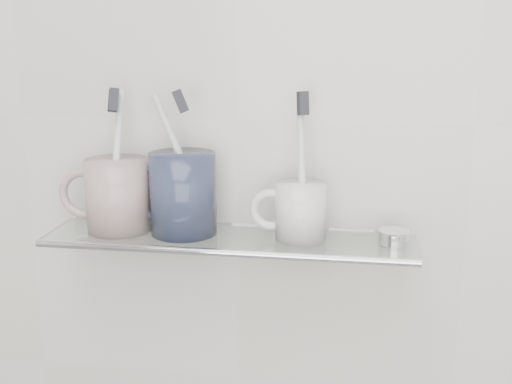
% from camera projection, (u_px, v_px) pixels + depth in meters
% --- Properties ---
extents(wall_back, '(2.50, 0.00, 2.50)m').
position_uv_depth(wall_back, '(237.00, 120.00, 0.89)').
color(wall_back, '#BCB8AE').
rests_on(wall_back, ground).
extents(shelf_glass, '(0.50, 0.12, 0.01)m').
position_uv_depth(shelf_glass, '(229.00, 239.00, 0.87)').
color(shelf_glass, silver).
rests_on(shelf_glass, wall_back).
extents(shelf_rail, '(0.50, 0.01, 0.01)m').
position_uv_depth(shelf_rail, '(221.00, 253.00, 0.82)').
color(shelf_rail, silver).
rests_on(shelf_rail, shelf_glass).
extents(bracket_left, '(0.02, 0.03, 0.02)m').
position_uv_depth(bracket_left, '(96.00, 229.00, 0.95)').
color(bracket_left, silver).
rests_on(bracket_left, wall_back).
extents(bracket_right, '(0.02, 0.03, 0.02)m').
position_uv_depth(bracket_right, '(384.00, 243.00, 0.89)').
color(bracket_right, silver).
rests_on(bracket_right, wall_back).
extents(mug_left, '(0.10, 0.10, 0.10)m').
position_uv_depth(mug_left, '(118.00, 195.00, 0.89)').
color(mug_left, silver).
rests_on(mug_left, shelf_glass).
extents(mug_left_handle, '(0.07, 0.01, 0.07)m').
position_uv_depth(mug_left_handle, '(84.00, 194.00, 0.89)').
color(mug_left_handle, silver).
rests_on(mug_left_handle, mug_left).
extents(toothbrush_left, '(0.02, 0.06, 0.19)m').
position_uv_depth(toothbrush_left, '(116.00, 159.00, 0.87)').
color(toothbrush_left, silver).
rests_on(toothbrush_left, mug_left).
extents(bristles_left, '(0.02, 0.03, 0.04)m').
position_uv_depth(bristles_left, '(113.00, 100.00, 0.85)').
color(bristles_left, '#212228').
rests_on(bristles_left, toothbrush_left).
extents(mug_center, '(0.11, 0.11, 0.11)m').
position_uv_depth(mug_center, '(183.00, 194.00, 0.87)').
color(mug_center, '#1F2941').
rests_on(mug_center, shelf_glass).
extents(mug_center_handle, '(0.08, 0.01, 0.08)m').
position_uv_depth(mug_center_handle, '(147.00, 192.00, 0.88)').
color(mug_center_handle, '#1F2941').
rests_on(mug_center_handle, mug_center).
extents(toothbrush_center, '(0.08, 0.02, 0.18)m').
position_uv_depth(toothbrush_center, '(182.00, 161.00, 0.86)').
color(toothbrush_center, silver).
rests_on(toothbrush_center, mug_center).
extents(bristles_center, '(0.03, 0.02, 0.03)m').
position_uv_depth(bristles_center, '(181.00, 101.00, 0.84)').
color(bristles_center, '#212228').
rests_on(bristles_center, toothbrush_center).
extents(mug_right, '(0.08, 0.08, 0.08)m').
position_uv_depth(mug_right, '(301.00, 211.00, 0.85)').
color(mug_right, silver).
rests_on(mug_right, shelf_glass).
extents(mug_right_handle, '(0.06, 0.01, 0.06)m').
position_uv_depth(mug_right_handle, '(271.00, 210.00, 0.86)').
color(mug_right_handle, silver).
rests_on(mug_right_handle, mug_right).
extents(toothbrush_right, '(0.02, 0.04, 0.19)m').
position_uv_depth(toothbrush_right, '(302.00, 165.00, 0.84)').
color(toothbrush_right, silver).
rests_on(toothbrush_right, mug_right).
extents(bristles_right, '(0.02, 0.03, 0.03)m').
position_uv_depth(bristles_right, '(303.00, 103.00, 0.82)').
color(bristles_right, '#212228').
rests_on(bristles_right, toothbrush_right).
extents(chrome_cap, '(0.04, 0.04, 0.02)m').
position_uv_depth(chrome_cap, '(394.00, 237.00, 0.84)').
color(chrome_cap, silver).
rests_on(chrome_cap, shelf_glass).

